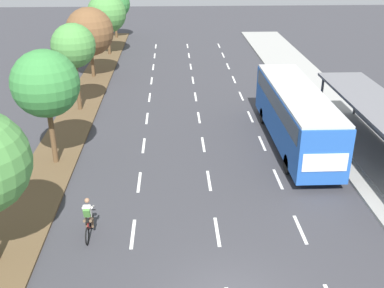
{
  "coord_description": "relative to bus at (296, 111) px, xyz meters",
  "views": [
    {
      "loc": [
        -1.75,
        -11.49,
        11.27
      ],
      "look_at": [
        -0.77,
        10.41,
        1.2
      ],
      "focal_mm": 42.84,
      "sensor_mm": 36.0,
      "label": 1
    }
  ],
  "objects": [
    {
      "name": "median_tree_farthest",
      "position": [
        -13.5,
        30.72,
        1.96
      ],
      "size": [
        3.59,
        3.59,
        5.71
      ],
      "color": "brown",
      "rests_on": "median_strip"
    },
    {
      "name": "median_strip",
      "position": [
        -13.55,
        7.28,
        -2.01
      ],
      "size": [
        2.6,
        52.0,
        0.12
      ],
      "primitive_type": "cube",
      "color": "brown",
      "rests_on": "ground"
    },
    {
      "name": "median_tree_fourth",
      "position": [
        -13.77,
        14.42,
        1.86
      ],
      "size": [
        3.97,
        3.97,
        5.8
      ],
      "color": "brown",
      "rests_on": "median_strip"
    },
    {
      "name": "sidewalk_right",
      "position": [
        4.0,
        7.28,
        -1.99
      ],
      "size": [
        4.5,
        52.0,
        0.15
      ],
      "primitive_type": "cube",
      "color": "#9E9E99",
      "rests_on": "ground"
    },
    {
      "name": "lane_divider_right",
      "position": [
        -1.75,
        4.58,
        -2.06
      ],
      "size": [
        0.14,
        45.59,
        0.01
      ],
      "color": "white",
      "rests_on": "ground"
    },
    {
      "name": "median_tree_third",
      "position": [
        -13.49,
        6.27,
        2.48
      ],
      "size": [
        2.93,
        2.93,
        5.92
      ],
      "color": "brown",
      "rests_on": "median_strip"
    },
    {
      "name": "lane_divider_center",
      "position": [
        -5.25,
        4.58,
        -2.06
      ],
      "size": [
        0.14,
        45.59,
        0.01
      ],
      "color": "white",
      "rests_on": "ground"
    },
    {
      "name": "median_tree_fifth",
      "position": [
        -13.36,
        22.57,
        2.09
      ],
      "size": [
        3.84,
        3.84,
        5.97
      ],
      "color": "brown",
      "rests_on": "median_strip"
    },
    {
      "name": "cyclist",
      "position": [
        -10.49,
        -8.51,
        -1.28
      ],
      "size": [
        0.46,
        1.82,
        1.71
      ],
      "color": "black",
      "rests_on": "ground"
    },
    {
      "name": "lane_divider_left",
      "position": [
        -8.75,
        4.58,
        -2.06
      ],
      "size": [
        0.14,
        45.59,
        0.01
      ],
      "color": "white",
      "rests_on": "ground"
    },
    {
      "name": "bus",
      "position": [
        0.0,
        0.0,
        0.0
      ],
      "size": [
        2.54,
        11.29,
        3.37
      ],
      "color": "#2356B2",
      "rests_on": "ground"
    },
    {
      "name": "median_tree_second",
      "position": [
        -13.35,
        -1.88,
        2.39
      ],
      "size": [
        3.42,
        3.42,
        6.07
      ],
      "color": "brown",
      "rests_on": "median_strip"
    }
  ]
}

